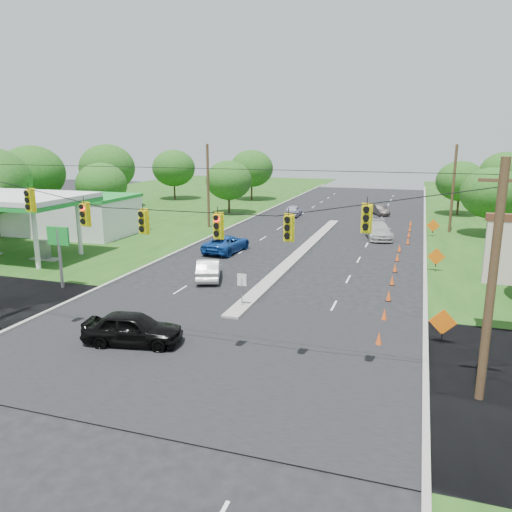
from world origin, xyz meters
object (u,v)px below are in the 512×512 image
(black_sedan, at_px, (133,328))
(white_sedan, at_px, (209,269))
(blue_pickup, at_px, (226,243))
(gas_station, at_px, (64,212))

(black_sedan, distance_m, white_sedan, 11.62)
(blue_pickup, bearing_deg, white_sedan, 108.49)
(white_sedan, relative_size, blue_pickup, 0.81)
(gas_station, bearing_deg, white_sedan, -25.43)
(white_sedan, bearing_deg, blue_pickup, -97.25)
(gas_station, height_order, blue_pickup, gas_station)
(gas_station, relative_size, white_sedan, 4.52)
(blue_pickup, bearing_deg, gas_station, 2.37)
(gas_station, distance_m, blue_pickup, 17.54)
(white_sedan, bearing_deg, gas_station, -45.82)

